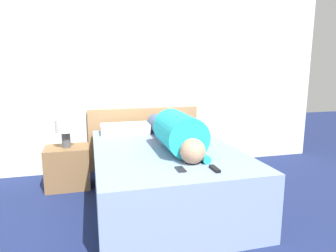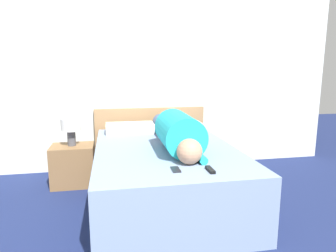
# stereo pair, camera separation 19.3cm
# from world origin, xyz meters

# --- Properties ---
(wall_back) EXTENTS (5.35, 0.06, 2.60)m
(wall_back) POSITION_xyz_m (0.00, 4.01, 1.30)
(wall_back) COLOR silver
(wall_back) RESTS_ON ground_plane
(bed) EXTENTS (1.41, 2.08, 0.59)m
(bed) POSITION_xyz_m (0.00, 2.81, 0.30)
(bed) COLOR #7589A8
(bed) RESTS_ON ground_plane
(headboard) EXTENTS (1.53, 0.04, 0.86)m
(headboard) POSITION_xyz_m (0.00, 3.94, 0.43)
(headboard) COLOR #A37A51
(headboard) RESTS_ON ground_plane
(nightstand) EXTENTS (0.50, 0.39, 0.49)m
(nightstand) POSITION_xyz_m (-1.01, 3.46, 0.24)
(nightstand) COLOR brown
(nightstand) RESTS_ON ground_plane
(table_lamp) EXTENTS (0.23, 0.23, 0.33)m
(table_lamp) POSITION_xyz_m (-1.01, 3.46, 0.72)
(table_lamp) COLOR #4C4C51
(table_lamp) RESTS_ON nightstand
(person_lying) EXTENTS (0.38, 1.63, 0.38)m
(person_lying) POSITION_xyz_m (0.11, 2.76, 0.75)
(person_lying) COLOR tan
(person_lying) RESTS_ON bed
(pillow_near_headboard) EXTENTS (0.60, 0.30, 0.12)m
(pillow_near_headboard) POSITION_xyz_m (-0.31, 3.59, 0.65)
(pillow_near_headboard) COLOR white
(pillow_near_headboard) RESTS_ON bed
(pillow_second) EXTENTS (0.57, 0.30, 0.11)m
(pillow_second) POSITION_xyz_m (0.34, 3.59, 0.64)
(pillow_second) COLOR white
(pillow_second) RESTS_ON bed
(tv_remote) EXTENTS (0.04, 0.15, 0.02)m
(tv_remote) POSITION_xyz_m (0.22, 2.01, 0.60)
(tv_remote) COLOR black
(tv_remote) RESTS_ON bed
(cell_phone) EXTENTS (0.06, 0.13, 0.01)m
(cell_phone) POSITION_xyz_m (-0.04, 2.08, 0.60)
(cell_phone) COLOR black
(cell_phone) RESTS_ON bed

